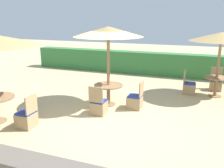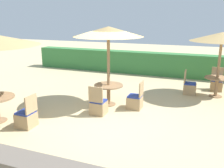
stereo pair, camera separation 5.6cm
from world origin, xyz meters
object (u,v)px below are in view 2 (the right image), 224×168
object	(u,v)px
parasol_back_right	(222,37)
patio_chair_back_right_west	(189,87)
round_table_back_right	(217,82)
parasol_center	(108,32)
patio_chair_back_right_north	(216,84)
patio_chair_front_left_east	(27,118)
patio_chair_center_south	(98,106)
patio_chair_center_east	(135,101)
round_table_center	(109,90)

from	to	relation	value
parasol_back_right	patio_chair_back_right_west	bearing A→B (deg)	-179.01
round_table_back_right	patio_chair_back_right_west	xyz separation A→B (m)	(-0.97, -0.02, -0.29)
parasol_back_right	parasol_center	bearing A→B (deg)	-146.55
patio_chair_back_right_north	patio_chair_front_left_east	size ratio (longest dim) A/B	1.00
patio_chair_center_south	parasol_center	bearing A→B (deg)	91.58
patio_chair_back_right_west	patio_chair_center_east	size ratio (longest dim) A/B	1.00
patio_chair_back_right_west	patio_chair_front_left_east	distance (m)	6.16
patio_chair_front_left_east	patio_chair_center_east	bearing A→B (deg)	-44.45
round_table_back_right	parasol_center	distance (m)	4.57
patio_chair_center_south	patio_chair_center_east	bearing A→B (deg)	43.51
round_table_back_right	parasol_center	bearing A→B (deg)	-146.55
patio_chair_back_right_west	parasol_center	world-z (taller)	parasol_center
patio_chair_back_right_north	patio_chair_back_right_west	bearing A→B (deg)	41.86
round_table_back_right	patio_chair_front_left_east	xyz separation A→B (m)	(-4.90, -4.76, -0.29)
parasol_center	patio_chair_center_east	world-z (taller)	parasol_center
parasol_back_right	patio_chair_center_east	world-z (taller)	parasol_back_right
patio_chair_back_right_north	round_table_back_right	bearing A→B (deg)	88.16
patio_chair_back_right_west	patio_chair_center_south	world-z (taller)	same
round_table_back_right	patio_chair_back_right_north	xyz separation A→B (m)	(0.03, 0.88, -0.29)
patio_chair_back_right_north	round_table_center	xyz separation A→B (m)	(-3.49, -3.16, 0.28)
patio_chair_center_east	patio_chair_center_south	world-z (taller)	same
parasol_back_right	patio_chair_back_right_north	size ratio (longest dim) A/B	2.59
patio_chair_back_right_west	patio_chair_front_left_east	bearing A→B (deg)	-39.68
parasol_back_right	patio_chair_center_south	bearing A→B (deg)	-137.05
parasol_center	patio_chair_front_left_east	xyz separation A→B (m)	(-1.44, -2.47, -2.20)
round_table_back_right	patio_chair_center_south	size ratio (longest dim) A/B	0.98
parasol_center	patio_chair_front_left_east	size ratio (longest dim) A/B	2.84
patio_chair_back_right_west	patio_chair_center_east	bearing A→B (deg)	-33.78
patio_chair_back_right_north	patio_chair_center_south	distance (m)	5.35
patio_chair_center_south	parasol_back_right	bearing A→B (deg)	42.95
patio_chair_back_right_west	patio_chair_center_east	world-z (taller)	same
patio_chair_center_east	round_table_center	bearing A→B (deg)	88.40
patio_chair_back_right_north	patio_chair_center_east	distance (m)	4.07
patio_chair_back_right_north	patio_chair_center_south	size ratio (longest dim) A/B	1.00
round_table_center	round_table_back_right	bearing A→B (deg)	33.45
patio_chair_center_south	round_table_center	bearing A→B (deg)	91.58
round_table_back_right	round_table_center	distance (m)	4.15
round_table_back_right	round_table_center	bearing A→B (deg)	-146.55
patio_chair_back_right_north	patio_chair_center_east	xyz separation A→B (m)	(-2.53, -3.19, 0.00)
parasol_back_right	patio_chair_center_south	world-z (taller)	parasol_back_right
parasol_back_right	round_table_center	size ratio (longest dim) A/B	2.47
round_table_back_right	patio_chair_center_south	world-z (taller)	patio_chair_center_south
parasol_back_right	patio_chair_back_right_west	xyz separation A→B (m)	(-0.97, -0.02, -1.97)
round_table_back_right	patio_chair_back_right_north	distance (m)	0.92
parasol_center	patio_chair_front_left_east	bearing A→B (deg)	-120.22
patio_chair_center_south	patio_chair_front_left_east	size ratio (longest dim) A/B	1.00
patio_chair_back_right_north	parasol_center	bearing A→B (deg)	42.18
round_table_back_right	patio_chair_back_right_west	world-z (taller)	patio_chair_back_right_west
patio_chair_center_east	patio_chair_center_south	size ratio (longest dim) A/B	1.00
round_table_back_right	patio_chair_center_south	bearing A→B (deg)	-137.05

